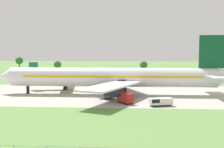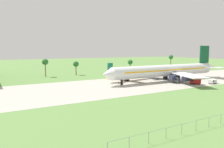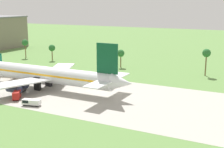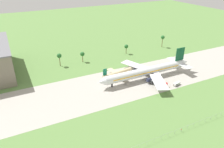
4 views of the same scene
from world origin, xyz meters
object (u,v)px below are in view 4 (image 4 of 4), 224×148
(fuel_truck, at_px, (151,81))
(no_stopping_sign, at_px, (181,130))
(catering_van, at_px, (163,84))
(regional_aircraft, at_px, (117,73))
(jet_airliner, at_px, (148,71))
(baggage_tug, at_px, (176,84))

(fuel_truck, height_order, no_stopping_sign, fuel_truck)
(catering_van, bearing_deg, fuel_truck, 126.01)
(fuel_truck, height_order, catering_van, fuel_truck)
(regional_aircraft, distance_m, catering_van, 32.88)
(jet_airliner, relative_size, fuel_truck, 18.13)
(baggage_tug, xyz_separation_m, fuel_truck, (-13.53, 9.99, 0.41))
(regional_aircraft, height_order, fuel_truck, regional_aircraft)
(baggage_tug, distance_m, catering_van, 9.04)
(baggage_tug, distance_m, fuel_truck, 16.83)
(regional_aircraft, height_order, no_stopping_sign, regional_aircraft)
(regional_aircraft, xyz_separation_m, catering_van, (21.43, -24.88, -1.71))
(fuel_truck, xyz_separation_m, catering_van, (5.03, -6.93, -0.03))
(jet_airliner, relative_size, baggage_tug, 12.59)
(regional_aircraft, height_order, baggage_tug, regional_aircraft)
(baggage_tug, height_order, fuel_truck, fuel_truck)
(fuel_truck, bearing_deg, no_stopping_sign, -108.58)
(baggage_tug, distance_m, no_stopping_sign, 46.76)
(no_stopping_sign, bearing_deg, jet_airliner, 71.66)
(baggage_tug, bearing_deg, regional_aircraft, 136.95)
(baggage_tug, xyz_separation_m, no_stopping_sign, (-29.17, -36.54, -0.02))
(jet_airliner, height_order, regional_aircraft, jet_airliner)
(regional_aircraft, xyz_separation_m, fuel_truck, (16.39, -17.96, -1.68))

